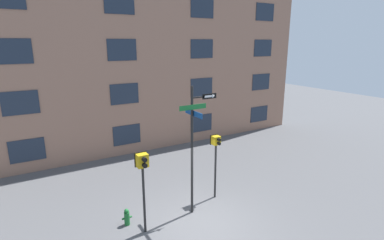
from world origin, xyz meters
name	(u,v)px	position (x,y,z in m)	size (l,w,h in m)	color
ground_plane	(201,224)	(0.00, 0.00, 0.00)	(60.00, 60.00, 0.00)	#515154
building_facade	(120,50)	(0.00, 7.92, 5.64)	(24.00, 0.63, 11.28)	#936B56
street_sign_pole	(194,140)	(0.18, 0.77, 2.76)	(1.47, 1.10, 4.64)	black
pedestrian_signal_left	(143,170)	(-1.81, 0.54, 2.17)	(0.40, 0.40, 2.74)	black
pedestrian_signal_right	(216,150)	(1.45, 1.26, 1.99)	(0.36, 0.40, 2.59)	black
fire_hydrant	(127,217)	(-2.19, 1.22, 0.29)	(0.34, 0.18, 0.60)	#196028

